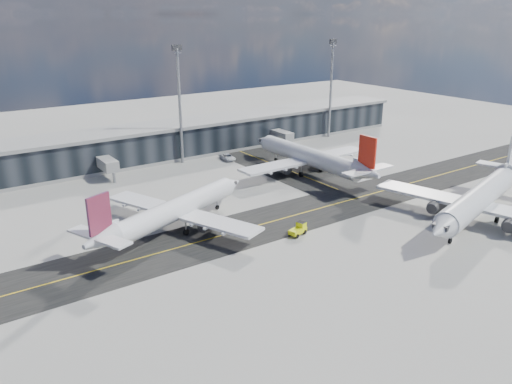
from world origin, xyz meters
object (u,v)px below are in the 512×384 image
Objects in this scene: service_van at (228,157)px; airliner_af at (174,210)px; baggage_tug at (299,229)px; airliner_redtail at (311,157)px; airliner_near at (480,197)px.

airliner_af is at bearing -126.64° from service_van.
baggage_tug is at bearing -100.44° from service_van.
airliner_redtail is at bearing -58.84° from service_van.
baggage_tug reaches higher than service_van.
airliner_redtail reaches higher than baggage_tug.
airliner_af is 45.23m from service_van.
airliner_redtail is 0.97× the size of airliner_near.
airliner_af is at bearing 45.68° from airliner_near.
airliner_af is 0.88× the size of airliner_redtail.
airliner_redtail is (40.67, 11.51, 0.38)m from airliner_af.
airliner_af is 42.27m from airliner_redtail.
airliner_af reaches higher than baggage_tug.
airliner_redtail is 39.30m from airliner_near.
airliner_redtail reaches higher than airliner_af.
baggage_tug is 0.65× the size of service_van.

